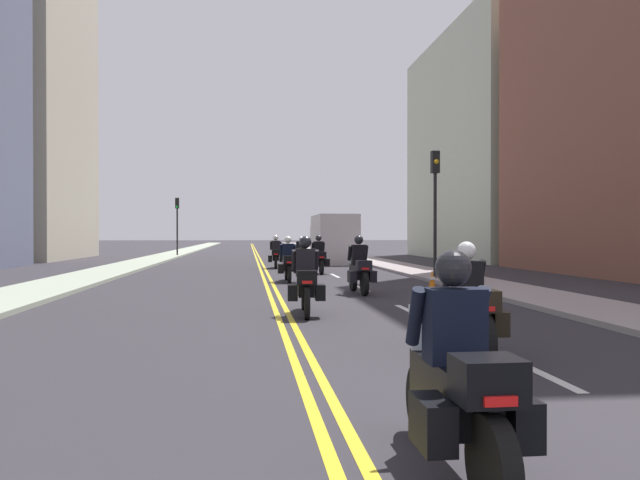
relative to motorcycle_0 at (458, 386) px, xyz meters
The scene contains 21 objects.
ground_plane 43.30m from the motorcycle_0, 90.94° to the left, with size 264.00×264.00×0.00m, color #2E2B31.
sidewalk_left 43.95m from the motorcycle_0, 99.87° to the left, with size 2.38×144.00×0.12m, color #9CA792.
sidewalk_right 43.72m from the motorcycle_0, 81.97° to the left, with size 2.38×144.00×0.12m, color gray.
centreline_yellow_inner 43.30m from the motorcycle_0, 91.10° to the left, with size 0.12×132.00×0.01m, color yellow.
centreline_yellow_outer 43.30m from the motorcycle_0, 90.78° to the left, with size 0.12×132.00×0.01m, color yellow.
lane_dashes_white 24.39m from the motorcycle_0, 85.05° to the left, with size 0.14×56.40×0.01m.
building_left_2 46.68m from the motorcycle_0, 113.36° to the left, with size 9.11×13.08×28.20m.
building_right_2 41.77m from the motorcycle_0, 67.37° to the left, with size 8.18×18.10×15.44m.
motorcycle_0 is the anchor object (origin of this frame).
motorcycle_1 4.49m from the motorcycle_0, 69.23° to the left, with size 0.78×2.30×1.60m.
motorcycle_2 8.92m from the motorcycle_0, 91.54° to the left, with size 0.78×2.30×1.66m.
motorcycle_3 13.59m from the motorcycle_0, 82.72° to the left, with size 0.78×2.19×1.67m.
motorcycle_4 18.21m from the motorcycle_0, 90.04° to the left, with size 0.76×2.21×1.63m.
motorcycle_5 22.73m from the motorcycle_0, 85.97° to the left, with size 0.78×2.25×1.66m.
motorcycle_6 27.21m from the motorcycle_0, 90.10° to the left, with size 0.77×2.11×1.65m.
motorcycle_7 31.40m from the motorcycle_0, 87.09° to the left, with size 0.78×2.14×1.57m.
traffic_cone_0 13.40m from the motorcycle_0, 71.65° to the left, with size 0.38×0.38×0.78m.
traffic_cone_1 13.58m from the motorcycle_0, 74.08° to the left, with size 0.32×0.32×0.72m.
traffic_light_near 18.97m from the motorcycle_0, 73.55° to the left, with size 0.28×0.38×4.71m.
traffic_light_far 45.08m from the motorcycle_0, 98.61° to the left, with size 0.28×0.38×4.45m.
parked_truck 32.60m from the motorcycle_0, 83.80° to the left, with size 2.20×6.50×2.80m.
Camera 1 is at (-0.74, 0.48, 1.70)m, focal length 35.44 mm.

